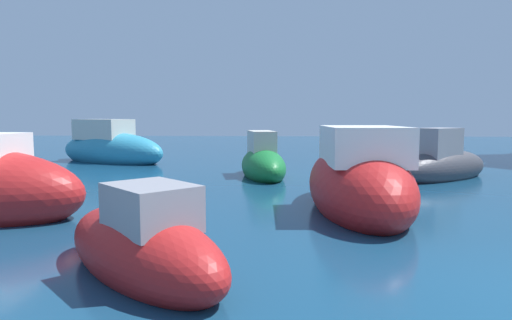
{
  "coord_description": "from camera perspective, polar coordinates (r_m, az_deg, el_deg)",
  "views": [
    {
      "loc": [
        -3.63,
        -4.57,
        2.01
      ],
      "look_at": [
        -4.59,
        11.41,
        0.42
      ],
      "focal_mm": 31.17,
      "sensor_mm": 36.0,
      "label": 1
    }
  ],
  "objects": [
    {
      "name": "moored_boat_2",
      "position": [
        5.88,
        -14.32,
        -10.73
      ],
      "size": [
        3.21,
        3.2,
        1.43
      ],
      "rotation": [
        0.0,
        0.0,
        2.36
      ],
      "color": "#B21E1E",
      "rests_on": "ground"
    },
    {
      "name": "moored_boat_1",
      "position": [
        20.56,
        -18.19,
        1.46
      ],
      "size": [
        5.98,
        4.25,
        2.25
      ],
      "rotation": [
        0.0,
        0.0,
        5.82
      ],
      "color": "teal",
      "rests_on": "ground"
    },
    {
      "name": "moored_boat_8",
      "position": [
        9.7,
        13.01,
        -2.78
      ],
      "size": [
        2.23,
        5.15,
        2.2
      ],
      "rotation": [
        0.0,
        0.0,
        1.61
      ],
      "color": "#B21E1E",
      "rests_on": "ground"
    },
    {
      "name": "moored_boat_4",
      "position": [
        14.75,
        0.87,
        -0.42
      ],
      "size": [
        2.08,
        3.86,
        1.79
      ],
      "rotation": [
        0.0,
        0.0,
        4.92
      ],
      "color": "#197233",
      "rests_on": "ground"
    },
    {
      "name": "moored_boat_5",
      "position": [
        20.92,
        19.32,
        1.01
      ],
      "size": [
        2.75,
        4.12,
        1.73
      ],
      "rotation": [
        0.0,
        0.0,
        4.33
      ],
      "color": "white",
      "rests_on": "ground"
    },
    {
      "name": "moored_boat_0",
      "position": [
        15.46,
        22.86,
        -0.56
      ],
      "size": [
        4.21,
        3.8,
        1.9
      ],
      "rotation": [
        0.0,
        0.0,
        0.69
      ],
      "color": "#3F3F47",
      "rests_on": "ground"
    }
  ]
}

